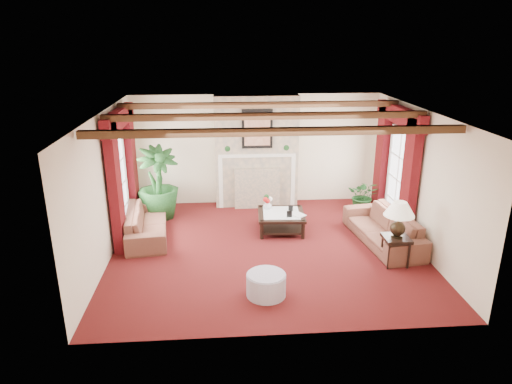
{
  "coord_description": "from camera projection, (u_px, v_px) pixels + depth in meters",
  "views": [
    {
      "loc": [
        -0.83,
        -8.16,
        4.02
      ],
      "look_at": [
        -0.18,
        0.4,
        1.06
      ],
      "focal_mm": 32.0,
      "sensor_mm": 36.0,
      "label": 1
    }
  ],
  "objects": [
    {
      "name": "ceiling",
      "position": [
        267.0,
        113.0,
        8.18
      ],
      "size": [
        6.0,
        6.0,
        0.0
      ],
      "primitive_type": "plane",
      "rotation": [
        3.14,
        0.0,
        0.0
      ],
      "color": "white",
      "rests_on": "floor"
    },
    {
      "name": "french_door_right",
      "position": [
        404.0,
        131.0,
        9.52
      ],
      "size": [
        0.1,
        1.1,
        2.16
      ],
      "primitive_type": null,
      "color": "white",
      "rests_on": "ground"
    },
    {
      "name": "photo_frame_b",
      "position": [
        291.0,
        208.0,
        9.87
      ],
      "size": [
        0.1,
        0.06,
        0.13
      ],
      "primitive_type": null,
      "rotation": [
        0.0,
        0.0,
        -0.41
      ],
      "color": "black",
      "rests_on": "coffee_table"
    },
    {
      "name": "sofa_left",
      "position": [
        146.0,
        218.0,
        9.51
      ],
      "size": [
        2.16,
        1.05,
        0.79
      ],
      "primitive_type": "imported",
      "rotation": [
        0.0,
        0.0,
        1.68
      ],
      "color": "#3F111A",
      "rests_on": "ground"
    },
    {
      "name": "coffee_table",
      "position": [
        281.0,
        222.0,
        9.85
      ],
      "size": [
        1.04,
        1.04,
        0.4
      ],
      "primitive_type": null,
      "rotation": [
        0.0,
        0.0,
        -0.06
      ],
      "color": "black",
      "rests_on": "ground"
    },
    {
      "name": "right_wall",
      "position": [
        421.0,
        181.0,
        8.84
      ],
      "size": [
        0.02,
        5.5,
        2.7
      ],
      "primitive_type": "cube",
      "color": "beige",
      "rests_on": "ground"
    },
    {
      "name": "french_door_left",
      "position": [
        114.0,
        135.0,
        9.09
      ],
      "size": [
        0.1,
        1.1,
        2.16
      ],
      "primitive_type": null,
      "color": "white",
      "rests_on": "ground"
    },
    {
      "name": "fireplace",
      "position": [
        256.0,
        95.0,
        10.58
      ],
      "size": [
        2.0,
        0.52,
        2.7
      ],
      "primitive_type": null,
      "color": "tan",
      "rests_on": "ground"
    },
    {
      "name": "back_wall",
      "position": [
        256.0,
        150.0,
        11.21
      ],
      "size": [
        6.0,
        0.02,
        2.7
      ],
      "primitive_type": "cube",
      "color": "beige",
      "rests_on": "ground"
    },
    {
      "name": "small_plant",
      "position": [
        363.0,
        199.0,
        10.87
      ],
      "size": [
        1.27,
        1.3,
        0.63
      ],
      "primitive_type": "imported",
      "rotation": [
        0.0,
        0.0,
        -0.38
      ],
      "color": "black",
      "rests_on": "ground"
    },
    {
      "name": "potted_palm",
      "position": [
        159.0,
        198.0,
        10.49
      ],
      "size": [
        2.28,
        2.42,
        0.93
      ],
      "primitive_type": "imported",
      "rotation": [
        0.0,
        0.0,
        0.47
      ],
      "color": "black",
      "rests_on": "ground"
    },
    {
      "name": "sofa_right",
      "position": [
        384.0,
        223.0,
        9.2
      ],
      "size": [
        2.34,
        1.2,
        0.85
      ],
      "primitive_type": "imported",
      "rotation": [
        0.0,
        0.0,
        -1.44
      ],
      "color": "#3F111A",
      "rests_on": "ground"
    },
    {
      "name": "flower_vase",
      "position": [
        267.0,
        205.0,
        9.99
      ],
      "size": [
        0.29,
        0.29,
        0.18
      ],
      "primitive_type": "imported",
      "rotation": [
        0.0,
        0.0,
        -0.3
      ],
      "color": "silver",
      "rests_on": "coffee_table"
    },
    {
      "name": "ottoman",
      "position": [
        266.0,
        285.0,
        7.39
      ],
      "size": [
        0.64,
        0.64,
        0.38
      ],
      "primitive_type": "cylinder",
      "color": "#A8A1B6",
      "rests_on": "ground"
    },
    {
      "name": "curtains_right",
      "position": [
        401.0,
        111.0,
        9.38
      ],
      "size": [
        0.2,
        2.4,
        2.55
      ],
      "primitive_type": null,
      "color": "#440909",
      "rests_on": "ground"
    },
    {
      "name": "photo_frame_a",
      "position": [
        289.0,
        214.0,
        9.52
      ],
      "size": [
        0.11,
        0.03,
        0.15
      ],
      "primitive_type": null,
      "rotation": [
        0.0,
        0.0,
        0.06
      ],
      "color": "black",
      "rests_on": "coffee_table"
    },
    {
      "name": "curtains_left",
      "position": [
        118.0,
        114.0,
        8.96
      ],
      "size": [
        0.2,
        2.4,
        2.55
      ],
      "primitive_type": null,
      "color": "#440909",
      "rests_on": "ground"
    },
    {
      "name": "book",
      "position": [
        294.0,
        209.0,
        9.55
      ],
      "size": [
        0.26,
        0.24,
        0.32
      ],
      "primitive_type": "imported",
      "rotation": [
        0.0,
        0.0,
        0.57
      ],
      "color": "black",
      "rests_on": "coffee_table"
    },
    {
      "name": "ceiling_beams",
      "position": [
        267.0,
        116.0,
        8.2
      ],
      "size": [
        6.0,
        3.0,
        0.12
      ],
      "primitive_type": null,
      "color": "#392012",
      "rests_on": "ceiling"
    },
    {
      "name": "left_wall",
      "position": [
        105.0,
        188.0,
        8.4
      ],
      "size": [
        0.02,
        5.5,
        2.7
      ],
      "primitive_type": "cube",
      "color": "beige",
      "rests_on": "ground"
    },
    {
      "name": "table_lamp",
      "position": [
        399.0,
        219.0,
        8.17
      ],
      "size": [
        0.55,
        0.55,
        0.7
      ],
      "primitive_type": null,
      "color": "black",
      "rests_on": "side_table"
    },
    {
      "name": "floor",
      "position": [
        266.0,
        249.0,
        9.06
      ],
      "size": [
        6.0,
        6.0,
        0.0
      ],
      "primitive_type": "plane",
      "color": "#3E0B0D",
      "rests_on": "ground"
    },
    {
      "name": "side_table",
      "position": [
        395.0,
        250.0,
        8.38
      ],
      "size": [
        0.55,
        0.55,
        0.55
      ],
      "primitive_type": null,
      "rotation": [
        0.0,
        0.0,
        -0.2
      ],
      "color": "black",
      "rests_on": "ground"
    }
  ]
}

